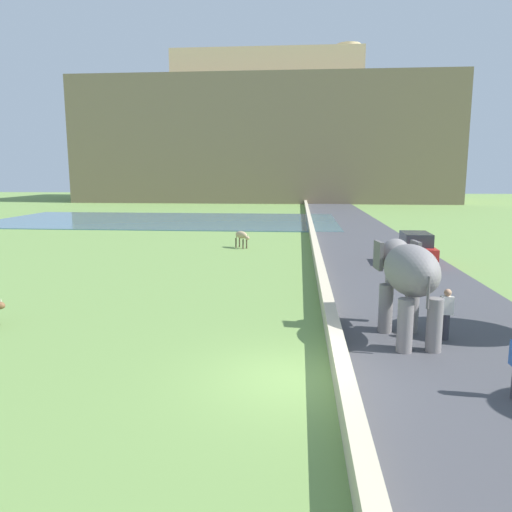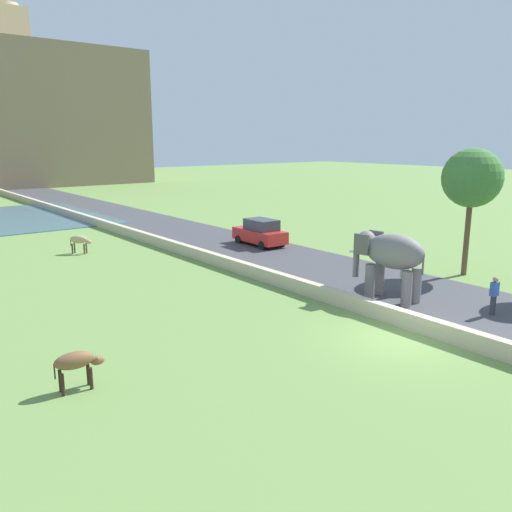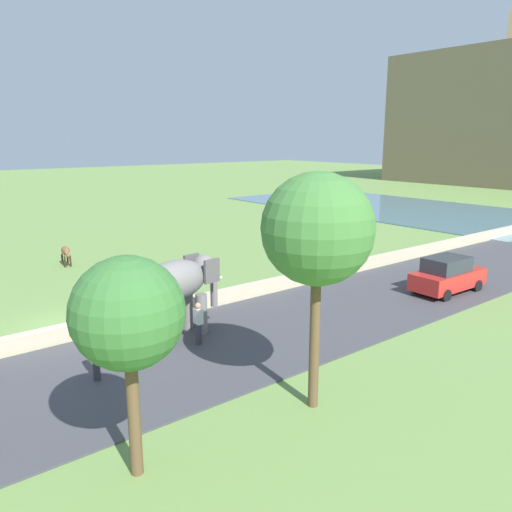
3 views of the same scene
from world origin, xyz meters
name	(u,v)px [view 2 (image 2 of 3)]	position (x,y,z in m)	size (l,w,h in m)	color
ground_plane	(399,340)	(0.00, 0.00, 0.00)	(220.00, 220.00, 0.00)	#6B8E47
road_surface	(207,239)	(5.00, 20.00, 0.03)	(7.00, 120.00, 0.06)	#424247
barrier_wall	(174,246)	(1.20, 18.00, 0.33)	(0.40, 110.00, 0.65)	beige
elephant	(390,255)	(3.39, 3.14, 2.04)	(1.75, 3.55, 2.99)	slate
person_beside_elephant	(404,277)	(4.59, 3.16, 0.87)	(0.36, 0.22, 1.63)	#33333D
person_trailing	(494,295)	(5.01, -0.77, 0.87)	(0.36, 0.22, 1.63)	#33333D
car_red	(260,232)	(6.57, 15.96, 0.90)	(1.89, 4.05, 1.80)	red
cow_brown	(76,362)	(-10.23, 3.34, 0.84)	(1.41, 0.57, 1.15)	brown
cow_tan	(80,240)	(-3.69, 21.01, 0.84)	(1.22, 1.22, 1.15)	tan
tree_near	(472,179)	(10.14, 3.43, 5.00)	(2.98, 2.98, 6.52)	brown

